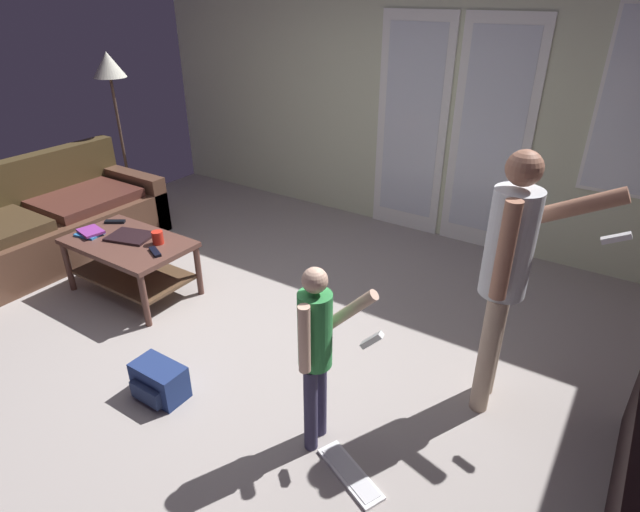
% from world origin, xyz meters
% --- Properties ---
extents(ground_plane, '(6.09, 5.05, 0.02)m').
position_xyz_m(ground_plane, '(0.00, 0.00, -0.01)').
color(ground_plane, gray).
extents(wall_back_with_doors, '(6.09, 0.09, 2.57)m').
position_xyz_m(wall_back_with_doors, '(0.11, 2.49, 1.26)').
color(wall_back_with_doors, beige).
rests_on(wall_back_with_doors, ground_plane).
extents(leather_couch, '(0.92, 2.23, 0.88)m').
position_xyz_m(leather_couch, '(-2.40, -0.09, 0.29)').
color(leather_couch, brown).
rests_on(leather_couch, ground_plane).
extents(coffee_table, '(1.02, 0.62, 0.48)m').
position_xyz_m(coffee_table, '(-1.17, -0.02, 0.35)').
color(coffee_table, brown).
rests_on(coffee_table, ground_plane).
extents(person_adult, '(0.66, 0.48, 1.59)m').
position_xyz_m(person_adult, '(1.68, 0.32, 0.95)').
color(person_adult, tan).
rests_on(person_adult, ground_plane).
extents(person_child, '(0.39, 0.34, 1.11)m').
position_xyz_m(person_child, '(0.99, -0.52, 0.67)').
color(person_child, '#34314D').
rests_on(person_child, ground_plane).
extents(floor_lamp, '(0.34, 0.34, 1.71)m').
position_xyz_m(floor_lamp, '(-2.72, 1.19, 1.48)').
color(floor_lamp, '#362D1F').
rests_on(floor_lamp, ground_plane).
extents(backpack, '(0.34, 0.23, 0.23)m').
position_xyz_m(backpack, '(-0.03, -0.76, 0.11)').
color(backpack, navy).
rests_on(backpack, ground_plane).
extents(loose_keyboard, '(0.45, 0.30, 0.02)m').
position_xyz_m(loose_keyboard, '(1.27, -0.62, 0.01)').
color(loose_keyboard, white).
rests_on(loose_keyboard, ground_plane).
extents(laptop_closed, '(0.40, 0.34, 0.02)m').
position_xyz_m(laptop_closed, '(-1.20, 0.03, 0.49)').
color(laptop_closed, black).
rests_on(laptop_closed, coffee_table).
extents(cup_near_edge, '(0.09, 0.09, 0.10)m').
position_xyz_m(cup_near_edge, '(-0.93, 0.08, 0.53)').
color(cup_near_edge, red).
rests_on(cup_near_edge, coffee_table).
extents(tv_remote_black, '(0.18, 0.12, 0.02)m').
position_xyz_m(tv_remote_black, '(-0.82, -0.05, 0.49)').
color(tv_remote_black, black).
rests_on(tv_remote_black, coffee_table).
extents(dvd_remote_slim, '(0.17, 0.14, 0.02)m').
position_xyz_m(dvd_remote_slim, '(-1.56, 0.15, 0.49)').
color(dvd_remote_slim, black).
rests_on(dvd_remote_slim, coffee_table).
extents(book_stack, '(0.24, 0.20, 0.04)m').
position_xyz_m(book_stack, '(-1.52, -0.11, 0.50)').
color(book_stack, '#2B6FB7').
rests_on(book_stack, coffee_table).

